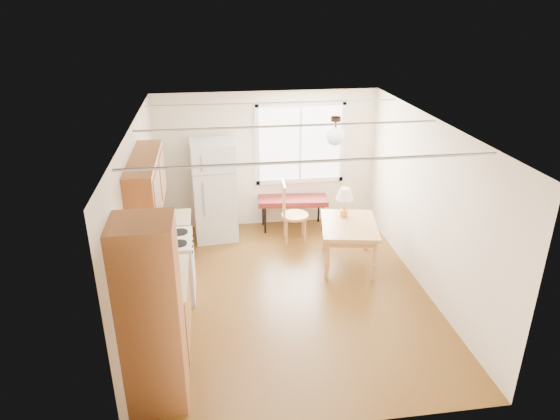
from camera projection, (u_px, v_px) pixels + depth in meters
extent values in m
cube|color=#4E2E10|center=(289.00, 293.00, 7.32)|extent=(4.60, 5.60, 0.12)
cube|color=white|center=(290.00, 125.00, 6.33)|extent=(4.60, 5.60, 0.12)
cube|color=#F6E5C4|center=(267.00, 160.00, 9.10)|extent=(4.60, 0.10, 2.50)
cube|color=#F6E5C4|center=(333.00, 324.00, 4.55)|extent=(4.60, 0.10, 2.50)
cube|color=#F6E5C4|center=(139.00, 223.00, 6.56)|extent=(0.10, 5.60, 2.50)
cube|color=#F6E5C4|center=(428.00, 207.00, 7.08)|extent=(0.10, 5.60, 2.50)
cube|color=brown|center=(151.00, 316.00, 5.00)|extent=(0.60, 0.60, 2.10)
cube|color=brown|center=(164.00, 311.00, 6.15)|extent=(0.60, 1.10, 0.86)
cube|color=tan|center=(161.00, 279.00, 5.97)|extent=(0.62, 1.14, 0.04)
cube|color=silver|center=(171.00, 267.00, 7.10)|extent=(0.65, 0.76, 0.90)
cube|color=brown|center=(172.00, 245.00, 7.79)|extent=(0.60, 0.60, 0.86)
cube|color=brown|center=(146.00, 184.00, 6.21)|extent=(0.33, 1.60, 0.70)
cube|color=white|center=(300.00, 143.00, 9.04)|extent=(1.50, 0.02, 1.35)
cylinder|color=black|center=(336.00, 119.00, 6.80)|extent=(0.14, 0.14, 0.06)
cylinder|color=black|center=(336.00, 126.00, 6.84)|extent=(0.03, 0.03, 0.16)
sphere|color=white|center=(335.00, 136.00, 6.89)|extent=(0.26, 0.26, 0.26)
cube|color=silver|center=(214.00, 191.00, 8.70)|extent=(0.78, 0.78, 1.76)
cube|color=gray|center=(213.00, 175.00, 8.21)|extent=(0.72, 0.02, 0.02)
cube|color=gray|center=(203.00, 189.00, 8.27)|extent=(0.03, 0.03, 1.06)
cube|color=#5E1816|center=(293.00, 201.00, 9.18)|extent=(1.31, 0.59, 0.10)
cylinder|color=black|center=(265.00, 221.00, 9.06)|extent=(0.04, 0.04, 0.49)
cylinder|color=black|center=(323.00, 217.00, 9.20)|extent=(0.04, 0.04, 0.49)
cylinder|color=black|center=(263.00, 213.00, 9.39)|extent=(0.04, 0.04, 0.49)
cylinder|color=black|center=(319.00, 210.00, 9.53)|extent=(0.04, 0.04, 0.49)
cube|color=#B98247|center=(349.00, 225.00, 7.85)|extent=(1.05, 1.28, 0.06)
cube|color=#B98247|center=(349.00, 230.00, 7.88)|extent=(0.93, 1.16, 0.10)
cylinder|color=#B98247|center=(327.00, 260.00, 7.54)|extent=(0.07, 0.07, 0.65)
cylinder|color=#B98247|center=(374.00, 261.00, 7.52)|extent=(0.07, 0.07, 0.65)
cylinder|color=#B98247|center=(324.00, 232.00, 8.46)|extent=(0.07, 0.07, 0.65)
cylinder|color=#B98247|center=(367.00, 232.00, 8.43)|extent=(0.07, 0.07, 0.65)
cylinder|color=#B98247|center=(295.00, 216.00, 8.69)|extent=(0.47, 0.47, 0.05)
cylinder|color=#B98247|center=(287.00, 232.00, 8.62)|extent=(0.04, 0.04, 0.48)
cylinder|color=#B98247|center=(305.00, 232.00, 8.65)|extent=(0.04, 0.04, 0.48)
cylinder|color=#B98247|center=(285.00, 225.00, 8.92)|extent=(0.04, 0.04, 0.48)
cylinder|color=#B98247|center=(303.00, 224.00, 8.94)|extent=(0.04, 0.04, 0.48)
cylinder|color=#B5813A|center=(344.00, 213.00, 8.08)|extent=(0.13, 0.13, 0.11)
cylinder|color=#B5813A|center=(344.00, 204.00, 8.02)|extent=(0.02, 0.02, 0.19)
cone|color=white|center=(345.00, 194.00, 7.95)|extent=(0.28, 0.28, 0.19)
cube|color=black|center=(159.00, 271.00, 6.03)|extent=(0.21, 0.25, 0.09)
cube|color=black|center=(157.00, 260.00, 5.86)|extent=(0.20, 0.08, 0.31)
cylinder|color=black|center=(158.00, 261.00, 6.04)|extent=(0.15, 0.15, 0.13)
cylinder|color=red|center=(160.00, 253.00, 6.33)|extent=(0.13, 0.13, 0.19)
sphere|color=red|center=(160.00, 244.00, 6.28)|extent=(0.07, 0.07, 0.07)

